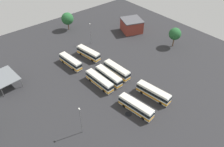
# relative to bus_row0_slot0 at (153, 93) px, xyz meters

# --- Properties ---
(ground_plane) EXTENTS (107.03, 107.03, 0.00)m
(ground_plane) POSITION_rel_bus_row0_slot0_xyz_m (14.83, 5.22, -1.78)
(ground_plane) COLOR #28282B
(bus_row0_slot0) EXTENTS (11.08, 4.00, 3.36)m
(bus_row0_slot0) POSITION_rel_bus_row0_slot0_xyz_m (0.00, 0.00, 0.00)
(bus_row0_slot0) COLOR silver
(bus_row0_slot0) RESTS_ON ground_plane
(bus_row0_slot2) EXTENTS (11.00, 3.91, 3.36)m
(bus_row0_slot2) POSITION_rel_bus_row0_slot0_xyz_m (-0.65, 7.96, -0.00)
(bus_row0_slot2) COLOR silver
(bus_row0_slot2) RESTS_ON ground_plane
(bus_row1_slot0) EXTENTS (10.70, 2.95, 3.36)m
(bus_row1_slot0) POSITION_rel_bus_row0_slot0_xyz_m (15.33, 1.17, -0.00)
(bus_row1_slot0) COLOR silver
(bus_row1_slot0) RESTS_ON ground_plane
(bus_row1_slot1) EXTENTS (10.88, 2.73, 3.36)m
(bus_row1_slot1) POSITION_rel_bus_row0_slot0_xyz_m (14.65, 5.32, -0.00)
(bus_row1_slot1) COLOR silver
(bus_row1_slot1) RESTS_ON ground_plane
(bus_row1_slot2) EXTENTS (11.16, 2.96, 3.36)m
(bus_row1_slot2) POSITION_rel_bus_row0_slot0_xyz_m (14.68, 9.08, 0.00)
(bus_row1_slot2) COLOR silver
(bus_row1_slot2) RESTS_ON ground_plane
(bus_row2_slot0) EXTENTS (10.55, 3.91, 3.36)m
(bus_row2_slot0) POSITION_rel_bus_row0_slot0_xyz_m (29.98, 2.59, -0.00)
(bus_row2_slot0) COLOR silver
(bus_row2_slot0) RESTS_ON ground_plane
(bus_row2_slot2) EXTENTS (10.40, 3.32, 3.36)m
(bus_row2_slot2) POSITION_rel_bus_row0_slot0_xyz_m (29.66, 10.58, -0.00)
(bus_row2_slot2) COLOR silver
(bus_row2_slot2) RESTS_ON ground_plane
(depot_building) EXTENTS (11.08, 11.05, 5.65)m
(depot_building) POSITION_rel_bus_row0_slot0_xyz_m (34.54, -24.22, 1.06)
(depot_building) COLOR maroon
(depot_building) RESTS_ON ground_plane
(maintenance_shelter) EXTENTS (10.30, 7.61, 3.47)m
(maintenance_shelter) POSITION_rel_bus_row0_slot0_xyz_m (34.06, 31.88, 1.52)
(maintenance_shelter) COLOR slate
(maintenance_shelter) RESTS_ON ground_plane
(lamp_post_by_building) EXTENTS (0.56, 0.28, 8.89)m
(lamp_post_by_building) POSITION_rel_bus_row0_slot0_xyz_m (37.67, -4.08, 3.08)
(lamp_post_by_building) COLOR slate
(lamp_post_by_building) RESTS_ON ground_plane
(lamp_post_mid_lot) EXTENTS (0.56, 0.28, 8.96)m
(lamp_post_mid_lot) POSITION_rel_bus_row0_slot0_xyz_m (3.03, 23.53, 3.12)
(lamp_post_mid_lot) COLOR slate
(lamp_post_mid_lot) RESTS_ON ground_plane
(tree_northeast) EXTENTS (5.38, 5.38, 7.97)m
(tree_northeast) POSITION_rel_bus_row0_slot0_xyz_m (54.17, -3.36, 3.49)
(tree_northeast) COLOR brown
(tree_northeast) RESTS_ON ground_plane
(tree_south_edge) EXTENTS (4.81, 4.81, 7.97)m
(tree_south_edge) POSITION_rel_bus_row0_slot0_xyz_m (14.50, -28.26, 3.77)
(tree_south_edge) COLOR brown
(tree_south_edge) RESTS_ON ground_plane
(puddle_centre_drain) EXTENTS (1.93, 1.93, 0.01)m
(puddle_centre_drain) POSITION_rel_bus_row0_slot0_xyz_m (-0.21, 10.28, -1.78)
(puddle_centre_drain) COLOR black
(puddle_centre_drain) RESTS_ON ground_plane
(puddle_near_shelter) EXTENTS (2.80, 2.80, 0.01)m
(puddle_near_shelter) POSITION_rel_bus_row0_slot0_xyz_m (22.90, 3.02, -1.78)
(puddle_near_shelter) COLOR black
(puddle_near_shelter) RESTS_ON ground_plane
(puddle_front_lane) EXTENTS (1.76, 1.76, 0.01)m
(puddle_front_lane) POSITION_rel_bus_row0_slot0_xyz_m (-3.09, -2.24, -1.78)
(puddle_front_lane) COLOR black
(puddle_front_lane) RESTS_ON ground_plane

